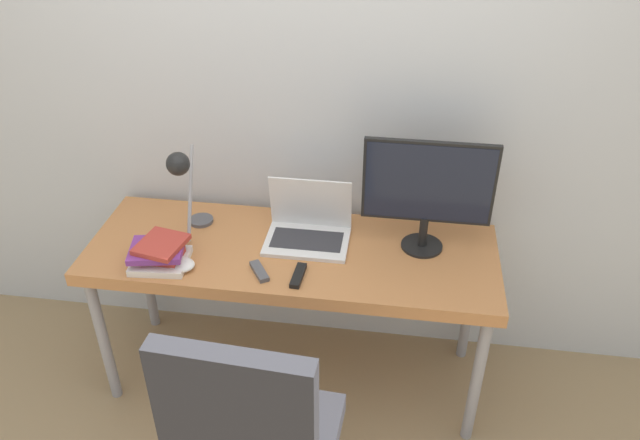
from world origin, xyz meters
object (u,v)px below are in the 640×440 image
desk_lamp (183,176)px  game_controller (179,265)px  laptop (308,228)px  book_stack (159,253)px  monitor (428,188)px

desk_lamp → game_controller: size_ratio=3.29×
laptop → game_controller: 0.58m
desk_lamp → book_stack: bearing=-110.8°
monitor → desk_lamp: (-1.01, -0.09, 0.02)m
monitor → book_stack: monitor is taller
game_controller → monitor: bearing=17.0°
laptop → game_controller: bearing=-149.6°
book_stack → desk_lamp: bearing=69.2°
monitor → game_controller: size_ratio=3.99×
laptop → book_stack: size_ratio=1.43×
desk_lamp → monitor: bearing=5.2°
laptop → desk_lamp: (-0.51, -0.08, 0.26)m
laptop → book_stack: bearing=-155.3°
monitor → desk_lamp: monitor is taller
monitor → book_stack: size_ratio=2.12×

